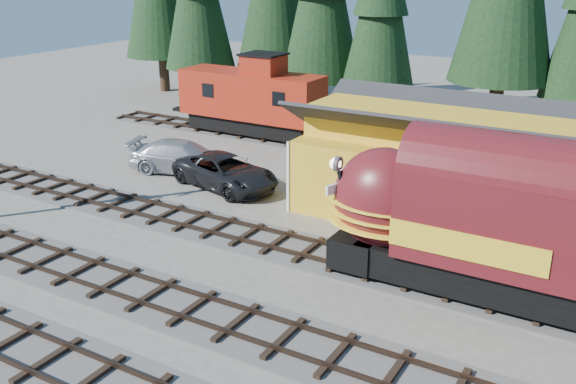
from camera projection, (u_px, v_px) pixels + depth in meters
The scene contains 7 objects.
ground at pixel (330, 318), 21.26m from camera, with size 120.00×120.00×0.00m, color #6B665B.
track_spur at pixel (317, 145), 40.57m from camera, with size 32.00×3.20×0.33m.
depot at pixel (437, 154), 28.75m from camera, with size 12.80×7.00×5.30m.
locomotive at pixel (554, 240), 20.74m from camera, with size 16.64×3.31×4.53m.
caboose at pixel (252, 99), 42.04m from camera, with size 9.83×2.85×5.11m.
pickup_truck_a at pixel (226, 172), 33.05m from camera, with size 2.83×6.13×1.70m, color black.
pickup_truck_b at pixel (183, 157), 35.45m from camera, with size 2.45×6.02×1.75m, color #AFB1B7.
Camera 1 is at (8.15, -16.70, 11.23)m, focal length 40.00 mm.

